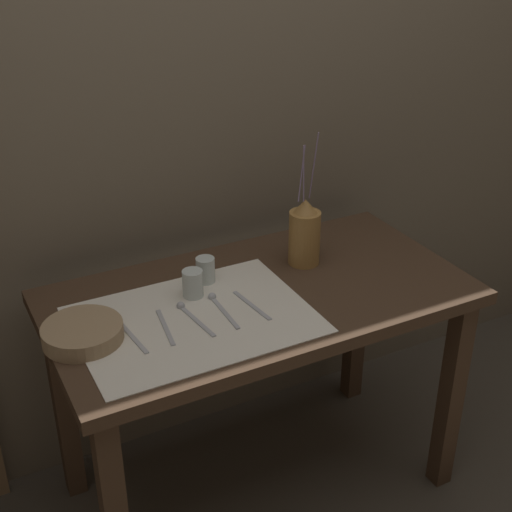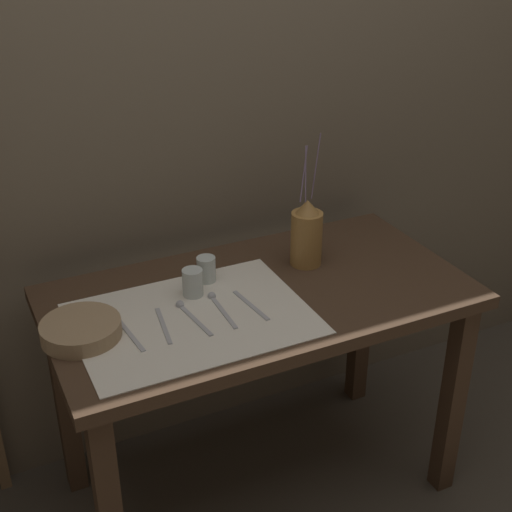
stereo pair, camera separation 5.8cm
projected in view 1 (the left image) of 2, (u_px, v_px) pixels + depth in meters
The scene contains 13 objects.
ground_plane at pixel (259, 483), 2.43m from camera, with size 12.00×12.00×0.00m, color #473F35.
stone_wall_back at pixel (195, 107), 2.22m from camera, with size 7.00×0.06×2.40m.
wooden_table at pixel (259, 324), 2.13m from camera, with size 1.23×0.65×0.76m.
linen_cloth at pixel (194, 320), 1.94m from camera, with size 0.64×0.46×0.00m.
pitcher_with_flowers at pixel (305, 234), 2.20m from camera, with size 0.10×0.10×0.43m.
wooden_bowl at pixel (83, 333), 1.85m from camera, with size 0.21×0.21×0.05m.
glass_tumbler_near at pixel (193, 283), 2.04m from camera, with size 0.06×0.06×0.08m.
glass_tumbler_far at pixel (205, 270), 2.11m from camera, with size 0.06×0.06×0.08m.
fork_inner at pixel (132, 337), 1.87m from camera, with size 0.03×0.18×0.00m.
knife_center at pixel (165, 327), 1.90m from camera, with size 0.04×0.18×0.00m.
spoon_inner at pixel (187, 312), 1.97m from camera, with size 0.04×0.19×0.02m.
spoon_outer at pixel (217, 303), 2.01m from camera, with size 0.02×0.19×0.02m.
fork_outer at pixel (252, 305), 2.00m from camera, with size 0.03×0.18×0.00m.
Camera 1 is at (-0.84, -1.59, 1.82)m, focal length 50.00 mm.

